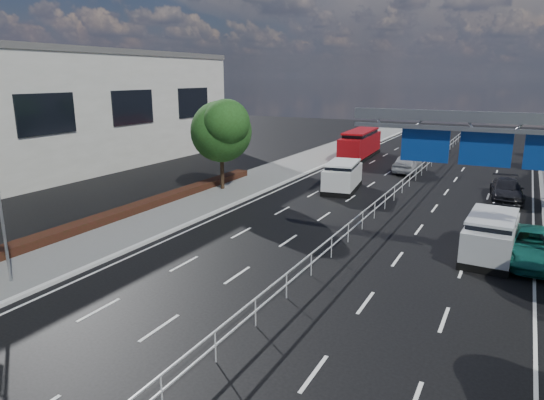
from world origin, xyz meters
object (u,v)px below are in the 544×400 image
at_px(overhead_gantry, 506,143).
at_px(near_car_dark, 424,141).
at_px(parked_car_teal, 534,246).
at_px(parked_car_dark, 507,190).
at_px(near_car_silver, 408,163).
at_px(white_minivan, 342,176).
at_px(red_bus, 360,143).
at_px(silver_minivan, 491,236).

height_order(overhead_gantry, near_car_dark, overhead_gantry).
relative_size(parked_car_teal, parked_car_dark, 1.11).
xyz_separation_m(near_car_silver, parked_car_teal, (9.71, -18.89, -0.08)).
xyz_separation_m(white_minivan, parked_car_teal, (12.46, -9.60, -0.30)).
relative_size(near_car_dark, parked_car_teal, 0.90).
bearing_deg(white_minivan, near_car_silver, 65.71).
height_order(red_bus, parked_car_dark, red_bus).
bearing_deg(parked_car_dark, near_car_silver, 133.96).
height_order(silver_minivan, parked_car_teal, silver_minivan).
height_order(near_car_dark, silver_minivan, silver_minivan).
distance_m(near_car_dark, silver_minivan, 35.97).
xyz_separation_m(overhead_gantry, silver_minivan, (-0.24, 2.26, -4.60)).
bearing_deg(parked_car_teal, red_bus, 121.74).
height_order(red_bus, near_car_dark, red_bus).
bearing_deg(silver_minivan, near_car_dark, 107.54).
distance_m(overhead_gantry, white_minivan, 16.87).
distance_m(overhead_gantry, red_bus, 30.72).
height_order(white_minivan, silver_minivan, white_minivan).
distance_m(overhead_gantry, parked_car_dark, 15.34).
height_order(silver_minivan, parked_car_dark, silver_minivan).
height_order(near_car_dark, parked_car_teal, near_car_dark).
height_order(overhead_gantry, silver_minivan, overhead_gantry).
bearing_deg(parked_car_teal, silver_minivan, -175.24).
bearing_deg(near_car_silver, near_car_dark, -84.81).
bearing_deg(near_car_dark, red_bus, 66.31).
relative_size(overhead_gantry, near_car_dark, 2.11).
bearing_deg(overhead_gantry, near_car_silver, 110.92).
height_order(white_minivan, red_bus, red_bus).
xyz_separation_m(red_bus, silver_minivan, (14.00, -24.65, -0.48)).
xyz_separation_m(near_car_dark, parked_car_dark, (9.64, -22.44, -0.10)).
bearing_deg(white_minivan, silver_minivan, -50.33).
height_order(white_minivan, near_car_dark, white_minivan).
height_order(overhead_gantry, near_car_silver, overhead_gantry).
relative_size(white_minivan, near_car_dark, 1.06).
distance_m(white_minivan, near_car_silver, 9.69).
bearing_deg(near_car_silver, white_minivan, 73.25).
relative_size(red_bus, near_car_silver, 1.99).
distance_m(red_bus, near_car_dark, 11.08).
distance_m(white_minivan, silver_minivan, 14.47).
xyz_separation_m(white_minivan, silver_minivan, (10.66, -9.78, -0.04)).
xyz_separation_m(overhead_gantry, white_minivan, (-10.90, 12.04, -4.56)).
distance_m(parked_car_teal, parked_car_dark, 12.19).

